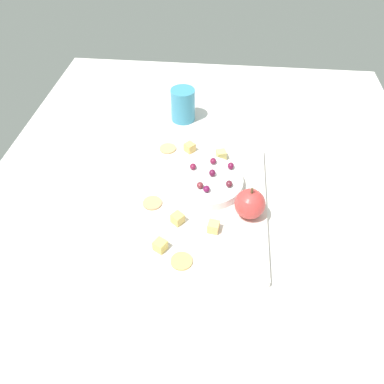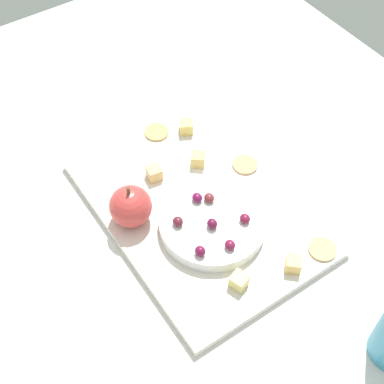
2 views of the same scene
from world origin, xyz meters
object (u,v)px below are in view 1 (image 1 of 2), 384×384
cheese_cube_0 (178,219)px  cup (183,105)px  platter (203,202)px  grape_1 (193,167)px  grape_3 (213,161)px  grape_5 (200,185)px  cheese_cube_3 (190,147)px  apple_whole (250,204)px  cheese_cube_1 (221,155)px  grape_2 (231,166)px  cracker_1 (152,203)px  serving_dish (208,182)px  grape_6 (212,173)px  cracker_0 (168,149)px  cracker_2 (182,261)px  cheese_cube_2 (213,227)px  grape_0 (229,184)px  grape_4 (208,189)px  cheese_cube_4 (160,245)px

cheese_cube_0 → cup: bearing=5.2°
platter → grape_1: (7.73, 3.07, 3.58)cm
grape_3 → grape_5: 8.84cm
cheese_cube_3 → cup: cup is taller
apple_whole → cheese_cube_1: bearing=20.1°
cheese_cube_3 → grape_2: bearing=-128.3°
cheese_cube_1 → cracker_1: bearing=140.3°
serving_dish → grape_2: bearing=-50.4°
apple_whole → grape_2: size_ratio=3.91×
cheese_cube_1 → grape_6: bearing=169.1°
cheese_cube_0 → cracker_0: bearing=13.2°
platter → grape_2: grape_2 is taller
cracker_0 → grape_2: grape_2 is taller
cheese_cube_1 → cracker_0: cheese_cube_1 is taller
grape_5 → cheese_cube_0: bearing=155.8°
cracker_2 → cheese_cube_3: bearing=3.4°
cheese_cube_2 → grape_6: bearing=4.8°
serving_dish → cracker_2: (-21.37, 3.48, -0.87)cm
apple_whole → grape_2: (12.02, 4.24, -0.29)cm
grape_0 → grape_5: (-0.99, 6.32, -0.05)cm
cheese_cube_1 → grape_4: bearing=170.5°
serving_dish → cracker_1: serving_dish is taller
grape_3 → grape_1: bearing=118.5°
cheese_cube_0 → grape_3: grape_3 is taller
cheese_cube_0 → grape_4: (7.56, -5.64, 1.74)cm
cheese_cube_2 → grape_3: (18.57, 1.26, 1.72)cm
serving_dish → grape_1: 5.14cm
apple_whole → grape_6: (9.16, 8.32, -0.29)cm
cheese_cube_0 → cracker_2: (-9.76, -1.99, -0.90)cm
cheese_cube_3 → cracker_2: size_ratio=0.53×
cracker_1 → grape_0: bearing=-73.3°
cup → grape_5: bearing=-166.7°
grape_1 → grape_2: bearing=-83.4°
serving_dish → cheese_cube_0: 12.84cm
grape_3 → apple_whole: bearing=-148.1°
apple_whole → cheese_cube_0: bearing=104.0°
cheese_cube_3 → grape_0: 17.64cm
serving_dish → apple_whole: size_ratio=2.50×
serving_dish → grape_0: grape_0 is taller
platter → serving_dish: bearing=-8.3°
grape_1 → grape_3: same height
cheese_cube_2 → grape_4: (9.03, 1.85, 1.74)cm
cracker_0 → grape_5: size_ratio=2.53×
grape_5 → cup: bearing=13.3°
cracker_1 → cup: cup is taller
cheese_cube_4 → grape_4: bearing=-28.8°
cracker_0 → grape_4: size_ratio=2.53×
grape_2 → serving_dish: bearing=129.6°
platter → grape_0: (2.66, -5.39, 3.62)cm
cheese_cube_2 → cup: 43.36cm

